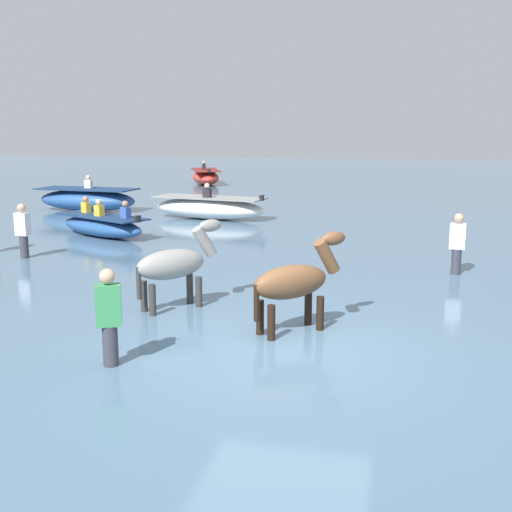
{
  "coord_description": "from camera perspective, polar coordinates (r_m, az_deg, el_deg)",
  "views": [
    {
      "loc": [
        1.56,
        -8.18,
        3.37
      ],
      "look_at": [
        -1.32,
        3.91,
        0.84
      ],
      "focal_mm": 44.2,
      "sensor_mm": 36.0,
      "label": 1
    }
  ],
  "objects": [
    {
      "name": "person_onlooker_left",
      "position": [
        13.87,
        17.72,
        0.57
      ],
      "size": [
        0.34,
        0.24,
        1.63
      ],
      "color": "#383842",
      "rests_on": "ground"
    },
    {
      "name": "ground_plane",
      "position": [
        8.98,
        2.43,
        -10.54
      ],
      "size": [
        120.0,
        120.0,
        0.0
      ],
      "primitive_type": "plane",
      "color": "gray"
    },
    {
      "name": "boat_far_inshore",
      "position": [
        34.73,
        -4.58,
        7.15
      ],
      "size": [
        2.74,
        3.89,
        1.28
      ],
      "color": "#BC382D",
      "rests_on": "water_surface"
    },
    {
      "name": "horse_trailing_grey",
      "position": [
        10.74,
        -7.37,
        -0.93
      ],
      "size": [
        1.3,
        1.46,
        1.81
      ],
      "color": "gray",
      "rests_on": "ground"
    },
    {
      "name": "water_surface",
      "position": [
        18.52,
        8.35,
        1.45
      ],
      "size": [
        90.0,
        90.0,
        0.34
      ],
      "primitive_type": "cube",
      "color": "slate",
      "rests_on": "ground"
    },
    {
      "name": "boat_distant_west",
      "position": [
        24.29,
        -15.03,
        4.96
      ],
      "size": [
        3.96,
        1.67,
        1.31
      ],
      "color": "#28518E",
      "rests_on": "water_surface"
    },
    {
      "name": "person_wading_close",
      "position": [
        8.37,
        -13.12,
        -6.21
      ],
      "size": [
        0.37,
        0.31,
        1.63
      ],
      "color": "#383842",
      "rests_on": "ground"
    },
    {
      "name": "boat_near_starboard",
      "position": [
        21.43,
        -4.24,
        4.37
      ],
      "size": [
        4.13,
        1.89,
        1.22
      ],
      "color": "silver",
      "rests_on": "water_surface"
    },
    {
      "name": "person_wading_mid",
      "position": [
        15.86,
        -20.31,
        1.72
      ],
      "size": [
        0.34,
        0.24,
        1.63
      ],
      "color": "#383842",
      "rests_on": "ground"
    },
    {
      "name": "boat_far_offshore",
      "position": [
        18.44,
        -13.76,
        2.7
      ],
      "size": [
        3.36,
        2.33,
        1.07
      ],
      "color": "#28518E",
      "rests_on": "water_surface"
    },
    {
      "name": "horse_lead_bay",
      "position": [
        9.46,
        3.52,
        -2.56
      ],
      "size": [
        1.38,
        1.39,
        1.82
      ],
      "color": "brown",
      "rests_on": "ground"
    }
  ]
}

